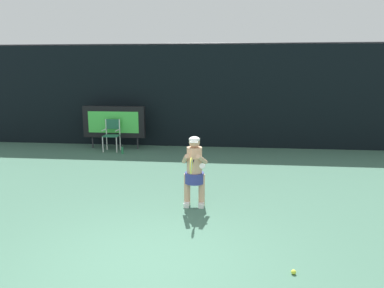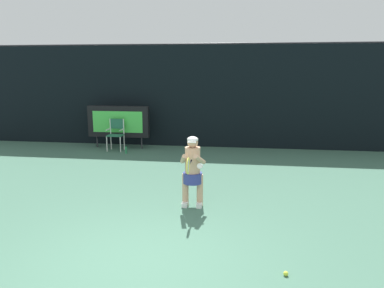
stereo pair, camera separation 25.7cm
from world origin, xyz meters
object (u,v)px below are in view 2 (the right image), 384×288
water_bottle (126,150)px  tennis_racket (188,166)px  tennis_ball_loose (286,274)px  umpire_chair (116,133)px  tennis_player (193,169)px  scoreboard (118,122)px

water_bottle → tennis_racket: (2.88, -5.10, 0.89)m
tennis_racket → tennis_ball_loose: (1.62, -1.83, -0.98)m
umpire_chair → tennis_player: 5.96m
umpire_chair → tennis_player: size_ratio=0.75×
umpire_chair → tennis_ball_loose: bearing=-56.0°
umpire_chair → tennis_racket: (3.36, -5.55, 0.40)m
umpire_chair → tennis_ball_loose: size_ratio=15.88×
tennis_racket → tennis_ball_loose: tennis_racket is taller
scoreboard → tennis_player: 6.31m
tennis_player → tennis_racket: tennis_player is taller
scoreboard → tennis_racket: scoreboard is taller
scoreboard → tennis_player: bearing=-57.5°
umpire_chair → tennis_player: (3.36, -4.92, 0.17)m
umpire_chair → tennis_player: tennis_player is taller
tennis_player → scoreboard: bearing=122.5°
tennis_ball_loose → tennis_racket: bearing=131.5°
water_bottle → tennis_ball_loose: size_ratio=3.90×
water_bottle → tennis_ball_loose: 8.27m
tennis_racket → umpire_chair: bearing=112.2°
water_bottle → tennis_racket: bearing=-60.6°
scoreboard → umpire_chair: scoreboard is taller
umpire_chair → tennis_ball_loose: umpire_chair is taller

